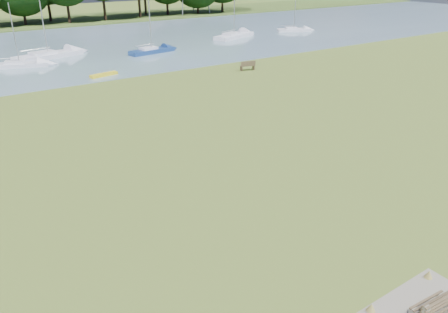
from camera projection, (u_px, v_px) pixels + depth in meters
ground at (206, 167)px, 24.75m from camera, size 220.00×220.00×0.00m
river at (33, 52)px, 56.40m from camera, size 220.00×40.00×0.10m
bench_pair at (438, 309)px, 14.01m from camera, size 1.71×1.08×0.89m
riverbank_bench at (248, 66)px, 46.57m from camera, size 1.72×0.88×1.02m
kayak at (104, 75)px, 44.23m from camera, size 2.98×1.24×0.29m
sailboat_2 at (47, 54)px, 52.37m from camera, size 8.45×4.25×9.10m
sailboat_4 at (293, 29)px, 72.47m from camera, size 5.65×3.62×6.95m
sailboat_5 at (19, 63)px, 47.97m from camera, size 6.16×3.65×6.72m
sailboat_7 at (151, 49)px, 55.19m from camera, size 6.20×2.64×8.53m
sailboat_8 at (234, 34)px, 66.33m from camera, size 8.11×4.81×10.87m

